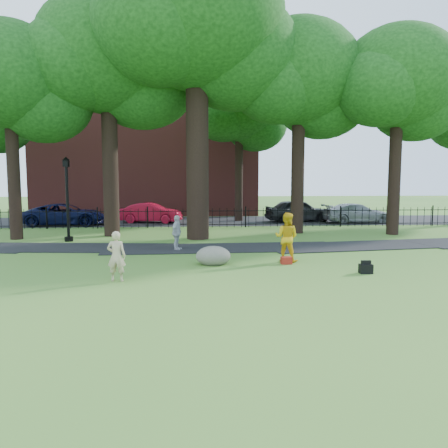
{
  "coord_description": "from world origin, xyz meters",
  "views": [
    {
      "loc": [
        -0.23,
        -14.68,
        3.0
      ],
      "look_at": [
        0.96,
        2.0,
        1.26
      ],
      "focal_mm": 35.0,
      "sensor_mm": 36.0,
      "label": 1
    }
  ],
  "objects": [
    {
      "name": "footpath",
      "position": [
        1.0,
        3.9,
        0.0
      ],
      "size": [
        36.07,
        3.85,
        0.03
      ],
      "primitive_type": "cube",
      "rotation": [
        0.0,
        0.0,
        0.03
      ],
      "color": "black",
      "rests_on": "ground"
    },
    {
      "name": "red_bag",
      "position": [
        3.04,
        0.27,
        0.13
      ],
      "size": [
        0.4,
        0.27,
        0.26
      ],
      "primitive_type": "cube",
      "rotation": [
        0.0,
        0.0,
        0.1
      ],
      "color": "maroon",
      "rests_on": "ground"
    },
    {
      "name": "red_sedan",
      "position": [
        -3.1,
        15.13,
        0.67
      ],
      "size": [
        4.28,
        2.1,
        1.35
      ],
      "primitive_type": "imported",
      "rotation": [
        0.0,
        0.0,
        1.4
      ],
      "color": "#A10C23",
      "rests_on": "ground"
    },
    {
      "name": "lamppost",
      "position": [
        -6.2,
        6.54,
        1.98
      ],
      "size": [
        0.4,
        0.4,
        4.03
      ],
      "rotation": [
        0.0,
        0.0,
        -0.09
      ],
      "color": "black",
      "rests_on": "ground"
    },
    {
      "name": "ground",
      "position": [
        0.0,
        0.0,
        0.0
      ],
      "size": [
        120.0,
        120.0,
        0.0
      ],
      "primitive_type": "plane",
      "color": "#3F7127",
      "rests_on": "ground"
    },
    {
      "name": "grey_car",
      "position": [
        7.08,
        15.17,
        0.78
      ],
      "size": [
        4.8,
        2.51,
        1.56
      ],
      "primitive_type": "imported",
      "rotation": [
        0.0,
        0.0,
        1.72
      ],
      "color": "black",
      "rests_on": "ground"
    },
    {
      "name": "silver_car",
      "position": [
        10.82,
        14.02,
        0.66
      ],
      "size": [
        4.62,
        2.04,
        1.32
      ],
      "primitive_type": "imported",
      "rotation": [
        0.0,
        0.0,
        1.61
      ],
      "color": "gray",
      "rests_on": "ground"
    },
    {
      "name": "boulder",
      "position": [
        0.46,
        0.38,
        0.36
      ],
      "size": [
        1.43,
        1.22,
        0.71
      ],
      "primitive_type": "ellipsoid",
      "rotation": [
        0.0,
        0.0,
        0.28
      ],
      "color": "#676456",
      "rests_on": "ground"
    },
    {
      "name": "tree_row",
      "position": [
        0.52,
        8.4,
        8.15
      ],
      "size": [
        26.82,
        7.96,
        12.42
      ],
      "color": "black",
      "rests_on": "ground"
    },
    {
      "name": "iron_fence",
      "position": [
        0.0,
        12.0,
        0.6
      ],
      "size": [
        44.0,
        0.04,
        1.2
      ],
      "color": "black",
      "rests_on": "ground"
    },
    {
      "name": "pedestrian",
      "position": [
        -0.92,
        3.53,
        0.74
      ],
      "size": [
        0.63,
        0.94,
        1.48
      ],
      "primitive_type": "imported",
      "rotation": [
        0.0,
        0.0,
        1.23
      ],
      "color": "#B6B7BB",
      "rests_on": "ground"
    },
    {
      "name": "navy_van",
      "position": [
        -8.4,
        13.83,
        0.7
      ],
      "size": [
        5.17,
        2.56,
        1.41
      ],
      "primitive_type": "imported",
      "rotation": [
        0.0,
        0.0,
        1.62
      ],
      "color": "#0B1037",
      "rests_on": "ground"
    },
    {
      "name": "man",
      "position": [
        3.14,
        0.75,
        0.89
      ],
      "size": [
        1.08,
        0.99,
        1.78
      ],
      "primitive_type": "imported",
      "rotation": [
        0.0,
        0.0,
        2.67
      ],
      "color": "gold",
      "rests_on": "ground"
    },
    {
      "name": "brick_building",
      "position": [
        -4.0,
        24.0,
        6.0
      ],
      "size": [
        18.0,
        8.0,
        12.0
      ],
      "primitive_type": "cube",
      "color": "maroon",
      "rests_on": "ground"
    },
    {
      "name": "big_tree",
      "position": [
        0.13,
        7.09,
        10.14
      ],
      "size": [
        10.08,
        8.61,
        14.37
      ],
      "color": "black",
      "rests_on": "ground"
    },
    {
      "name": "woman",
      "position": [
        -2.47,
        -1.93,
        0.74
      ],
      "size": [
        0.56,
        0.39,
        1.49
      ],
      "primitive_type": "imported",
      "rotation": [
        0.0,
        0.0,
        3.08
      ],
      "color": "tan",
      "rests_on": "ground"
    },
    {
      "name": "street",
      "position": [
        0.0,
        16.0,
        0.0
      ],
      "size": [
        80.0,
        7.0,
        0.02
      ],
      "primitive_type": "cube",
      "color": "black",
      "rests_on": "ground"
    },
    {
      "name": "backpack",
      "position": [
        5.23,
        -1.42,
        0.15
      ],
      "size": [
        0.4,
        0.25,
        0.3
      ],
      "primitive_type": "cube",
      "rotation": [
        0.0,
        0.0,
        0.01
      ],
      "color": "black",
      "rests_on": "ground"
    }
  ]
}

